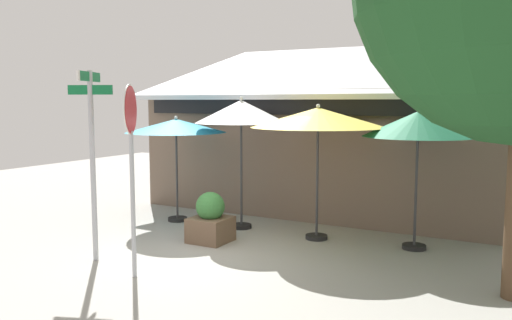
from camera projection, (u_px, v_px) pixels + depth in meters
name	position (u px, v px, depth m)	size (l,w,h in m)	color
ground_plane	(219.00, 256.00, 9.54)	(28.00, 28.00, 0.10)	#9E9B93
cafe_building	(346.00, 144.00, 14.20)	(9.57, 6.02, 4.49)	#705B4C
street_sign_post	(92.00, 148.00, 8.92)	(0.74, 0.79, 3.26)	#A8AAB2
stop_sign	(131.00, 144.00, 8.04)	(0.38, 0.69, 3.02)	#A8AAB2
patio_umbrella_teal_left	(176.00, 127.00, 11.91)	(2.29, 2.29, 2.43)	black
patio_umbrella_ivory_center	(241.00, 113.00, 11.19)	(1.98, 1.98, 2.85)	black
patio_umbrella_mustard_right	(318.00, 118.00, 10.28)	(2.67, 2.67, 2.70)	black
patio_umbrella_forest_green_far_right	(418.00, 125.00, 9.58)	(2.03, 2.03, 2.64)	black
sidewalk_planter	(210.00, 220.00, 10.30)	(0.74, 0.74, 0.99)	brown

